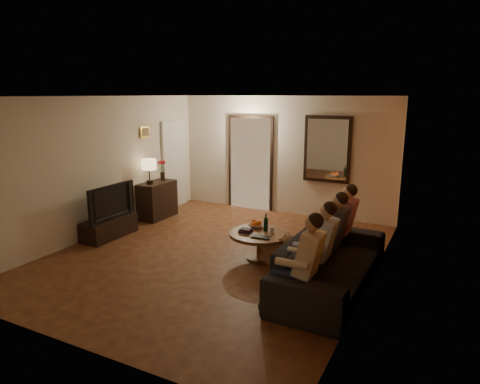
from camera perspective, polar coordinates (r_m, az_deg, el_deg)
The scene contains 33 objects.
floor at distance 7.27m, azimuth -3.22°, elevation -8.32°, with size 5.00×6.00×0.01m, color #4A2013.
ceiling at distance 6.78m, azimuth -3.50°, elevation 12.63°, with size 5.00×6.00×0.01m, color white.
back_wall at distance 9.58m, azimuth 5.80°, elevation 4.87°, with size 5.00×0.02×2.60m, color beige.
front_wall at distance 4.66m, azimuth -22.44°, elevation -4.73°, with size 5.00×0.02×2.60m, color beige.
left_wall at distance 8.43m, azimuth -18.19°, elevation 3.19°, with size 0.02×6.00×2.60m, color beige.
right_wall at distance 6.06m, azimuth 17.49°, elevation -0.39°, with size 0.02×6.00×2.60m, color beige.
orange_accent at distance 6.06m, azimuth 17.40°, elevation -0.38°, with size 0.01×6.00×2.60m, color #CD6923.
kitchen_doorway at distance 9.91m, azimuth 1.40°, elevation 3.74°, with size 1.00×0.06×2.10m, color #FFE0A5.
door_trim at distance 9.90m, azimuth 1.38°, elevation 3.73°, with size 1.12×0.04×2.22m, color black.
fridge_glimpse at distance 9.84m, azimuth 2.73°, elevation 2.77°, with size 0.45×0.03×1.70m, color silver.
mirror_frame at distance 9.20m, azimuth 11.57°, elevation 5.60°, with size 1.00×0.05×1.40m, color black.
mirror_glass at distance 9.17m, azimuth 11.51°, elevation 5.58°, with size 0.86×0.02×1.26m, color white.
white_door at distance 10.18m, azimuth -8.75°, elevation 3.67°, with size 0.06×0.85×2.04m, color white.
framed_art at distance 9.30m, azimuth -12.60°, elevation 7.80°, with size 0.03×0.28×0.24m, color #B28C33.
art_canvas at distance 9.29m, azimuth -12.53°, elevation 7.80°, with size 0.01×0.22×0.18m, color brown.
dresser at distance 9.43m, azimuth -10.98°, elevation -1.05°, with size 0.45×0.88×0.79m, color black.
table_lamp at distance 9.13m, azimuth -12.00°, elevation 2.70°, with size 0.30×0.30×0.54m, color beige, non-canonical shape.
flower_vase at distance 9.47m, azimuth -10.32°, elevation 2.84°, with size 0.14×0.14×0.44m, color #AC121B, non-canonical shape.
tv_stand at distance 8.43m, azimuth -17.04°, elevation -4.55°, with size 0.45×1.10×0.37m, color black.
tv at distance 8.30m, azimuth -17.27°, elevation -1.21°, with size 0.15×1.12×0.65m, color black.
sofa at distance 6.10m, azimuth 12.09°, elevation -9.12°, with size 1.00×2.55×0.74m, color black.
person_a at distance 5.24m, azimuth 8.50°, elevation -10.05°, with size 0.60×0.40×1.20m, color tan, non-canonical shape.
person_b at distance 5.77m, azimuth 10.44°, elevation -7.91°, with size 0.60×0.40×1.20m, color tan, non-canonical shape.
person_c at distance 6.32m, azimuth 12.03°, elevation -6.13°, with size 0.60×0.40×1.20m, color tan, non-canonical shape.
person_d at distance 6.87m, azimuth 13.36°, elevation -4.64°, with size 0.60×0.40×1.20m, color tan, non-canonical shape.
dog at distance 6.81m, azimuth 4.77°, elevation -7.32°, with size 0.56×0.24×0.56m, color #A6774C, non-canonical shape.
coffee_table at distance 7.01m, azimuth 2.72°, elevation -7.17°, with size 1.01×1.01×0.45m, color brown.
bowl at distance 7.19m, azimuth 2.16°, elevation -4.48°, with size 0.26×0.26×0.06m, color white.
oranges at distance 7.17m, azimuth 2.17°, elevation -3.96°, with size 0.20×0.20×0.08m, color orange, non-canonical shape.
wine_bottle at distance 6.96m, azimuth 3.47°, elevation -4.03°, with size 0.07×0.07×0.31m, color black, non-canonical shape.
wine_glass at distance 6.90m, azimuth 4.28°, elevation -5.12°, with size 0.06×0.06×0.10m, color silver.
book_stack at distance 6.93m, azimuth 0.74°, elevation -5.12°, with size 0.20×0.15×0.07m, color black, non-canonical shape.
laptop at distance 6.65m, azimuth 2.53°, elevation -6.12°, with size 0.33×0.21×0.03m, color black.
Camera 1 is at (3.44, -5.84, 2.64)m, focal length 32.00 mm.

